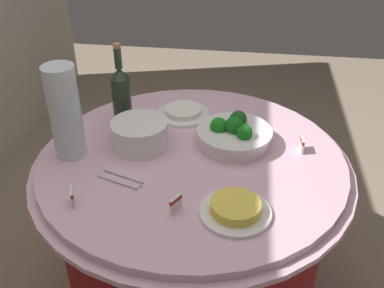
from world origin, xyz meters
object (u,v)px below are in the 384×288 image
object	(u,v)px
serving_tongs	(122,180)
label_placard_front	(176,204)
decorative_fruit_vase	(66,117)
plate_stack	(140,134)
broccoli_bowl	(234,134)
food_plate_fried_egg	(235,209)
wine_bottle	(121,95)
label_placard_rear	(72,196)
food_plate_rice	(183,112)
label_placard_mid	(302,144)

from	to	relation	value
serving_tongs	label_placard_front	bearing A→B (deg)	-121.65
decorative_fruit_vase	label_placard_front	bearing A→B (deg)	-121.12
serving_tongs	plate_stack	bearing A→B (deg)	-2.54
broccoli_bowl	label_placard_front	xyz separation A→B (m)	(-0.41, 0.15, -0.01)
broccoli_bowl	serving_tongs	xyz separation A→B (m)	(-0.28, 0.35, -0.04)
broccoli_bowl	decorative_fruit_vase	distance (m)	0.61
broccoli_bowl	plate_stack	distance (m)	0.35
food_plate_fried_egg	label_placard_front	xyz separation A→B (m)	(-0.01, 0.18, 0.01)
broccoli_bowl	food_plate_fried_egg	world-z (taller)	broccoli_bowl
wine_bottle	label_placard_front	distance (m)	0.59
label_placard_front	label_placard_rear	xyz separation A→B (m)	(-0.01, 0.32, 0.00)
food_plate_fried_egg	decorative_fruit_vase	bearing A→B (deg)	68.13
food_plate_rice	label_placard_mid	world-z (taller)	label_placard_mid
plate_stack	decorative_fruit_vase	size ratio (longest dim) A/B	0.62
label_placard_front	label_placard_rear	size ratio (longest dim) A/B	1.00
decorative_fruit_vase	food_plate_rice	size ratio (longest dim) A/B	1.55
wine_bottle	plate_stack	bearing A→B (deg)	-145.13
plate_stack	label_placard_front	world-z (taller)	plate_stack
food_plate_fried_egg	label_placard_rear	size ratio (longest dim) A/B	4.00
wine_bottle	food_plate_rice	bearing A→B (deg)	-65.91
wine_bottle	food_plate_fried_egg	world-z (taller)	wine_bottle
food_plate_fried_egg	label_placard_front	world-z (taller)	label_placard_front
serving_tongs	label_placard_rear	xyz separation A→B (m)	(-0.14, 0.12, 0.03)
food_plate_fried_egg	label_placard_mid	xyz separation A→B (m)	(0.38, -0.22, 0.01)
food_plate_fried_egg	food_plate_rice	world-z (taller)	food_plate_fried_egg
label_placard_mid	wine_bottle	bearing A→B (deg)	81.28
label_placard_mid	label_placard_front	bearing A→B (deg)	134.43
label_placard_mid	plate_stack	bearing A→B (deg)	94.33
wine_bottle	food_plate_fried_egg	distance (m)	0.69
wine_bottle	label_placard_mid	distance (m)	0.71
plate_stack	wine_bottle	world-z (taller)	wine_bottle
serving_tongs	label_placard_front	size ratio (longest dim) A/B	3.01
plate_stack	wine_bottle	xyz separation A→B (m)	(0.15, 0.11, 0.08)
broccoli_bowl	serving_tongs	distance (m)	0.45
label_placard_rear	wine_bottle	bearing A→B (deg)	-2.37
label_placard_front	label_placard_rear	world-z (taller)	same
plate_stack	label_placard_front	size ratio (longest dim) A/B	3.82
plate_stack	label_placard_mid	size ratio (longest dim) A/B	3.82
plate_stack	wine_bottle	distance (m)	0.20
broccoli_bowl	wine_bottle	bearing A→B (deg)	78.57
label_placard_mid	decorative_fruit_vase	bearing A→B (deg)	99.06
decorative_fruit_vase	label_placard_mid	distance (m)	0.85
wine_bottle	label_placard_mid	size ratio (longest dim) A/B	6.11
plate_stack	label_placard_rear	bearing A→B (deg)	160.39
decorative_fruit_vase	label_placard_front	distance (m)	0.51
wine_bottle	label_placard_rear	bearing A→B (deg)	177.63
serving_tongs	food_plate_fried_egg	xyz separation A→B (m)	(-0.11, -0.38, 0.01)
broccoli_bowl	plate_stack	world-z (taller)	broccoli_bowl
plate_stack	wine_bottle	size ratio (longest dim) A/B	0.62
serving_tongs	label_placard_mid	distance (m)	0.66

